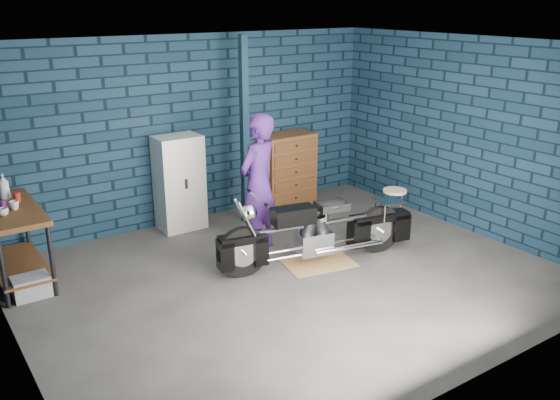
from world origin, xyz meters
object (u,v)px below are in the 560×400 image
at_px(person, 258,184).
at_px(storage_bin, 31,287).
at_px(workbench, 16,245).
at_px(shop_stool, 394,210).
at_px(locker, 180,183).
at_px(motorcycle, 318,226).
at_px(tool_chest, 287,170).

xyz_separation_m(person, storage_bin, (-2.80, 0.30, -0.78)).
bearing_deg(workbench, shop_stool, -15.09).
xyz_separation_m(storage_bin, locker, (2.29, 0.98, 0.56)).
distance_m(person, storage_bin, 2.93).
bearing_deg(motorcycle, locker, 125.22).
bearing_deg(motorcycle, person, 128.47).
distance_m(tool_chest, shop_stool, 1.90).
distance_m(storage_bin, tool_chest, 4.29).
relative_size(tool_chest, shop_stool, 1.90).
height_order(motorcycle, shop_stool, motorcycle).
bearing_deg(locker, tool_chest, 0.00).
relative_size(motorcycle, storage_bin, 5.66).
bearing_deg(workbench, storage_bin, -87.71).
xyz_separation_m(storage_bin, tool_chest, (4.15, 0.98, 0.45)).
distance_m(motorcycle, person, 0.96).
xyz_separation_m(storage_bin, shop_stool, (4.77, -0.79, 0.18)).
xyz_separation_m(workbench, motorcycle, (3.22, -1.57, 0.03)).
bearing_deg(storage_bin, person, -6.13).
height_order(workbench, tool_chest, tool_chest).
height_order(tool_chest, shop_stool, tool_chest).
distance_m(workbench, tool_chest, 4.20).
relative_size(storage_bin, locker, 0.29).
distance_m(motorcycle, locker, 2.25).
xyz_separation_m(person, shop_stool, (1.97, -0.49, -0.60)).
bearing_deg(person, tool_chest, -159.04).
height_order(motorcycle, person, person).
relative_size(motorcycle, locker, 1.63).
height_order(person, tool_chest, person).
distance_m(workbench, shop_stool, 4.96).
distance_m(storage_bin, shop_stool, 4.84).
relative_size(workbench, motorcycle, 0.63).
bearing_deg(motorcycle, shop_stool, 21.29).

